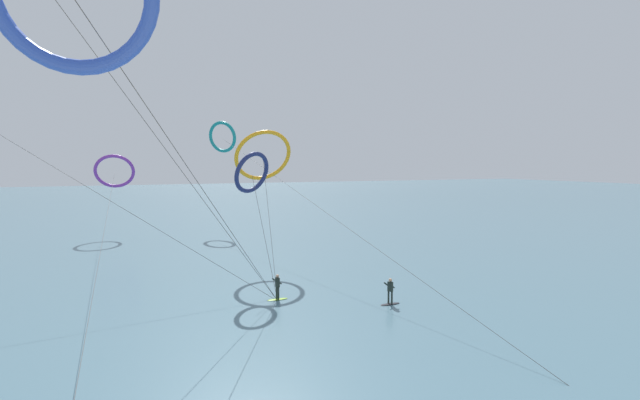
{
  "coord_description": "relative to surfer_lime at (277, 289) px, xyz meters",
  "views": [
    {
      "loc": [
        -11.5,
        -6.7,
        9.1
      ],
      "look_at": [
        0.0,
        19.19,
        6.9
      ],
      "focal_mm": 26.78,
      "sensor_mm": 36.0,
      "label": 1
    }
  ],
  "objects": [
    {
      "name": "kite_navy",
      "position": [
        -0.27,
        4.86,
        7.57
      ],
      "size": [
        3.52,
        6.27,
        9.98
      ],
      "rotation": [
        0.0,
        0.0,
        3.64
      ],
      "color": "navy",
      "rests_on": "ground"
    },
    {
      "name": "kite_amber",
      "position": [
        2.4,
        10.73,
        8.91
      ],
      "size": [
        5.12,
        12.32,
        11.96
      ],
      "rotation": [
        0.0,
        0.0,
        3.16
      ],
      "color": "orange",
      "rests_on": "ground"
    },
    {
      "name": "kite_violet",
      "position": [
        -9.27,
        34.6,
        7.25
      ],
      "size": [
        4.97,
        52.12,
        10.24
      ],
      "rotation": [
        0.0,
        0.0,
        3.05
      ],
      "color": "purple",
      "rests_on": "ground"
    },
    {
      "name": "sea_water",
      "position": [
        1.52,
        81.5,
        -0.78
      ],
      "size": [
        400.0,
        200.0,
        0.08
      ],
      "primitive_type": "cube",
      "color": "slate",
      "rests_on": "ground"
    },
    {
      "name": "surfer_lime",
      "position": [
        0.0,
        0.0,
        0.0
      ],
      "size": [
        1.4,
        0.61,
        1.7
      ],
      "rotation": [
        0.0,
        0.0,
        4.82
      ],
      "color": "#8CC62D",
      "rests_on": "ground"
    },
    {
      "name": "kite_teal",
      "position": [
        4.2,
        34.75,
        11.76
      ],
      "size": [
        4.56,
        53.56,
        14.74
      ],
      "rotation": [
        0.0,
        0.0,
        2.32
      ],
      "color": "teal",
      "rests_on": "ground"
    },
    {
      "name": "surfer_charcoal",
      "position": [
        6.24,
        -3.92,
        0.0
      ],
      "size": [
        1.4,
        0.65,
        1.7
      ],
      "rotation": [
        0.0,
        0.0,
        4.99
      ],
      "color": "black",
      "rests_on": "ground"
    }
  ]
}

